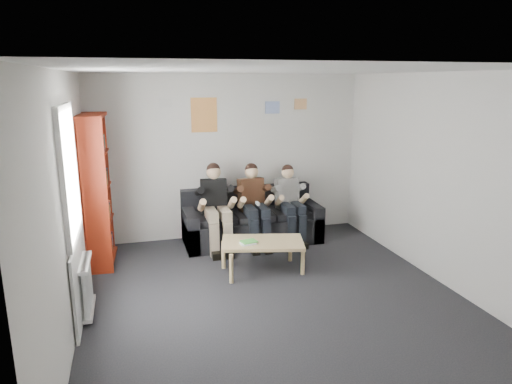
{
  "coord_description": "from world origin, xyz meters",
  "views": [
    {
      "loc": [
        -1.61,
        -4.85,
        2.6
      ],
      "look_at": [
        0.13,
        1.3,
        1.02
      ],
      "focal_mm": 32.0,
      "sensor_mm": 36.0,
      "label": 1
    }
  ],
  "objects_px": {
    "sofa": "(251,223)",
    "person_middle": "(254,205)",
    "bookshelf": "(98,190)",
    "person_right": "(291,204)",
    "coffee_table": "(263,245)",
    "person_left": "(216,208)"
  },
  "relations": [
    {
      "from": "bookshelf",
      "to": "coffee_table",
      "type": "bearing_deg",
      "value": -20.54
    },
    {
      "from": "person_middle",
      "to": "person_right",
      "type": "bearing_deg",
      "value": -5.61
    },
    {
      "from": "person_middle",
      "to": "coffee_table",
      "type": "bearing_deg",
      "value": -105.53
    },
    {
      "from": "sofa",
      "to": "person_middle",
      "type": "relative_size",
      "value": 1.69
    },
    {
      "from": "bookshelf",
      "to": "coffee_table",
      "type": "distance_m",
      "value": 2.46
    },
    {
      "from": "bookshelf",
      "to": "person_left",
      "type": "xyz_separation_m",
      "value": [
        1.72,
        0.07,
        -0.41
      ]
    },
    {
      "from": "coffee_table",
      "to": "person_left",
      "type": "relative_size",
      "value": 0.83
    },
    {
      "from": "sofa",
      "to": "person_left",
      "type": "distance_m",
      "value": 0.74
    },
    {
      "from": "sofa",
      "to": "bookshelf",
      "type": "height_order",
      "value": "bookshelf"
    },
    {
      "from": "person_middle",
      "to": "person_right",
      "type": "xyz_separation_m",
      "value": [
        0.61,
        0.0,
        -0.02
      ]
    },
    {
      "from": "person_middle",
      "to": "bookshelf",
      "type": "bearing_deg",
      "value": 175.93
    },
    {
      "from": "sofa",
      "to": "person_middle",
      "type": "bearing_deg",
      "value": -90.0
    },
    {
      "from": "bookshelf",
      "to": "person_middle",
      "type": "bearing_deg",
      "value": 6.03
    },
    {
      "from": "bookshelf",
      "to": "person_left",
      "type": "bearing_deg",
      "value": 6.64
    },
    {
      "from": "person_left",
      "to": "person_middle",
      "type": "bearing_deg",
      "value": 6.74
    },
    {
      "from": "bookshelf",
      "to": "person_right",
      "type": "distance_m",
      "value": 2.98
    },
    {
      "from": "bookshelf",
      "to": "person_left",
      "type": "distance_m",
      "value": 1.76
    },
    {
      "from": "sofa",
      "to": "person_right",
      "type": "bearing_deg",
      "value": -17.75
    },
    {
      "from": "coffee_table",
      "to": "person_left",
      "type": "xyz_separation_m",
      "value": [
        -0.43,
        1.06,
        0.28
      ]
    },
    {
      "from": "coffee_table",
      "to": "person_left",
      "type": "bearing_deg",
      "value": 112.22
    },
    {
      "from": "coffee_table",
      "to": "person_middle",
      "type": "height_order",
      "value": "person_middle"
    },
    {
      "from": "sofa",
      "to": "person_middle",
      "type": "distance_m",
      "value": 0.4
    }
  ]
}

